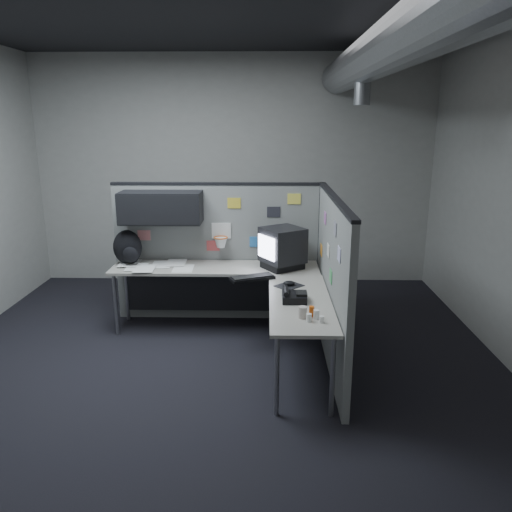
{
  "coord_description": "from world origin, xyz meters",
  "views": [
    {
      "loc": [
        0.47,
        -4.34,
        2.3
      ],
      "look_at": [
        0.37,
        0.35,
        1.03
      ],
      "focal_mm": 35.0,
      "sensor_mm": 36.0,
      "label": 1
    }
  ],
  "objects_px": {
    "monitor": "(282,248)",
    "backpack": "(128,248)",
    "keyboard": "(252,278)",
    "phone": "(294,296)",
    "desk": "(236,285)"
  },
  "relations": [
    {
      "from": "desk",
      "to": "backpack",
      "type": "xyz_separation_m",
      "value": [
        -1.23,
        0.35,
        0.31
      ]
    },
    {
      "from": "desk",
      "to": "keyboard",
      "type": "height_order",
      "value": "keyboard"
    },
    {
      "from": "desk",
      "to": "phone",
      "type": "relative_size",
      "value": 9.53
    },
    {
      "from": "keyboard",
      "to": "backpack",
      "type": "relative_size",
      "value": 1.22
    },
    {
      "from": "monitor",
      "to": "backpack",
      "type": "bearing_deg",
      "value": -171.96
    },
    {
      "from": "phone",
      "to": "backpack",
      "type": "xyz_separation_m",
      "value": [
        -1.81,
        1.14,
        0.15
      ]
    },
    {
      "from": "monitor",
      "to": "keyboard",
      "type": "xyz_separation_m",
      "value": [
        -0.32,
        -0.41,
        -0.21
      ]
    },
    {
      "from": "desk",
      "to": "keyboard",
      "type": "bearing_deg",
      "value": -44.03
    },
    {
      "from": "desk",
      "to": "phone",
      "type": "bearing_deg",
      "value": -54.0
    },
    {
      "from": "desk",
      "to": "keyboard",
      "type": "relative_size",
      "value": 4.81
    },
    {
      "from": "desk",
      "to": "keyboard",
      "type": "xyz_separation_m",
      "value": [
        0.18,
        -0.18,
        0.14
      ]
    },
    {
      "from": "monitor",
      "to": "keyboard",
      "type": "relative_size",
      "value": 1.14
    },
    {
      "from": "phone",
      "to": "backpack",
      "type": "height_order",
      "value": "backpack"
    },
    {
      "from": "keyboard",
      "to": "backpack",
      "type": "bearing_deg",
      "value": -179.13
    },
    {
      "from": "keyboard",
      "to": "phone",
      "type": "relative_size",
      "value": 1.98
    }
  ]
}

